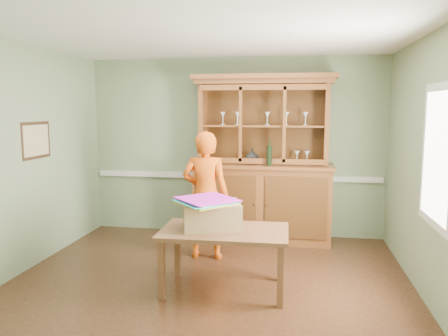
% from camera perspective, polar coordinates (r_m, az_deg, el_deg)
% --- Properties ---
extents(floor, '(4.50, 4.50, 0.00)m').
position_cam_1_polar(floor, '(5.10, -1.95, -14.59)').
color(floor, '#472A17').
rests_on(floor, ground).
extents(ceiling, '(4.50, 4.50, 0.00)m').
position_cam_1_polar(ceiling, '(4.78, -2.11, 16.93)').
color(ceiling, white).
rests_on(ceiling, wall_back).
extents(wall_back, '(4.50, 0.00, 4.50)m').
position_cam_1_polar(wall_back, '(6.71, 1.40, 2.74)').
color(wall_back, gray).
rests_on(wall_back, floor).
extents(wall_left, '(0.00, 4.00, 4.00)m').
position_cam_1_polar(wall_left, '(5.65, -24.99, 1.05)').
color(wall_left, gray).
rests_on(wall_left, floor).
extents(wall_right, '(0.00, 4.00, 4.00)m').
position_cam_1_polar(wall_right, '(4.84, 25.09, 0.03)').
color(wall_right, gray).
rests_on(wall_right, floor).
extents(wall_front, '(4.50, 0.00, 4.50)m').
position_cam_1_polar(wall_front, '(2.85, -10.15, -4.31)').
color(wall_front, gray).
rests_on(wall_front, floor).
extents(chair_rail, '(4.41, 0.05, 0.08)m').
position_cam_1_polar(chair_rail, '(6.74, 1.36, -1.09)').
color(chair_rail, silver).
rests_on(chair_rail, wall_back).
extents(framed_map, '(0.03, 0.60, 0.46)m').
position_cam_1_polar(framed_map, '(5.87, -23.29, 3.34)').
color(framed_map, '#372316').
rests_on(framed_map, wall_left).
extents(window_panel, '(0.03, 0.96, 1.36)m').
position_cam_1_polar(window_panel, '(4.53, 25.95, 1.41)').
color(window_panel, silver).
rests_on(window_panel, wall_right).
extents(china_hutch, '(2.06, 0.68, 2.42)m').
position_cam_1_polar(china_hutch, '(6.46, 5.02, -2.01)').
color(china_hutch, brown).
rests_on(china_hutch, floor).
extents(dining_table, '(1.36, 0.83, 0.67)m').
position_cam_1_polar(dining_table, '(4.68, 0.05, -8.98)').
color(dining_table, brown).
rests_on(dining_table, floor).
extents(cardboard_box, '(0.71, 0.63, 0.28)m').
position_cam_1_polar(cardboard_box, '(4.70, -1.62, -6.16)').
color(cardboard_box, '#936B4B').
rests_on(cardboard_box, dining_table).
extents(kite_stack, '(0.72, 0.72, 0.05)m').
position_cam_1_polar(kite_stack, '(4.62, -2.22, -4.28)').
color(kite_stack, yellow).
rests_on(kite_stack, cardboard_box).
extents(person, '(0.61, 0.41, 1.66)m').
position_cam_1_polar(person, '(5.65, -2.41, -3.57)').
color(person, '#E2540E').
rests_on(person, floor).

